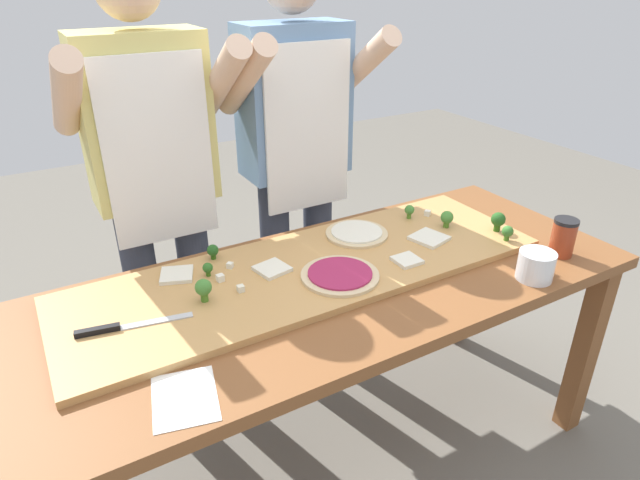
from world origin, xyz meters
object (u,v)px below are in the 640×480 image
Objects in this scene: broccoli_floret_back_right at (447,218)px; pizza_slice_near_right at (177,275)px; broccoli_floret_back_mid at (498,220)px; broccoli_floret_front_mid at (208,268)px; pizza_slice_near_left at (429,238)px; pizza_slice_center at (407,260)px; prep_table at (338,306)px; pizza_whole_white_garlic at (357,233)px; pizza_whole_beet_magenta at (340,275)px; broccoli_floret_center_right at (409,210)px; chefs_knife at (118,327)px; broccoli_floret_back_left at (213,251)px; broccoli_floret_front_right at (508,232)px; flour_cup at (536,267)px; cheese_crumble_c at (427,213)px; cheese_crumble_a at (241,288)px; cheese_crumble_d at (230,265)px; pizza_slice_far_left at (272,269)px; sauce_jar at (563,237)px; recipe_note at (185,398)px; cook_right at (296,148)px; cheese_crumble_b at (220,278)px; cook_left at (155,172)px; broccoli_floret_front_left at (203,288)px.

pizza_slice_near_right is at bearing 171.19° from broccoli_floret_back_right.
broccoli_floret_back_mid reaches higher than broccoli_floret_front_mid.
pizza_slice_near_left and pizza_slice_center have the same top height.
pizza_whole_white_garlic is (0.19, 0.19, 0.13)m from prep_table.
broccoli_floret_center_right is at bearing 27.28° from pizza_whole_beet_magenta.
chefs_knife is 5.94× the size of broccoli_floret_back_left.
pizza_slice_near_right is at bearing 166.39° from broccoli_floret_back_mid.
broccoli_floret_back_right reaches higher than broccoli_floret_front_right.
broccoli_floret_back_right is at bearing 92.31° from flour_cup.
cheese_crumble_c reaches higher than chefs_knife.
cheese_crumble_a reaches higher than pizza_slice_near_left.
broccoli_floret_center_right is 0.71m from cheese_crumble_d.
pizza_slice_far_left is at bearing -51.34° from broccoli_floret_back_left.
broccoli_floret_front_right is (1.25, -0.14, 0.03)m from chefs_knife.
broccoli_floret_back_right is (0.31, -0.11, 0.03)m from pizza_whole_white_garlic.
broccoli_floret_back_right reaches higher than pizza_whole_beet_magenta.
pizza_slice_far_left is 0.19m from broccoli_floret_front_mid.
sauce_jar is (0.50, -0.19, 0.04)m from pizza_slice_center.
pizza_slice_center is 0.62m from broccoli_floret_back_left.
broccoli_floret_back_right is 0.79m from cheese_crumble_d.
broccoli_floret_back_left is 0.74m from broccoli_floret_center_right.
pizza_whole_beet_magenta is at bearing -30.43° from pizza_slice_near_right.
broccoli_floret_front_mid is (-0.18, 0.07, 0.02)m from pizza_slice_far_left.
broccoli_floret_front_right is at bearing -60.13° from broccoli_floret_back_right.
sauce_jar is (1.07, -0.42, 0.02)m from broccoli_floret_front_mid.
chefs_knife is 15.22× the size of cheese_crumble_a.
broccoli_floret_front_right reaches higher than pizza_slice_near_left.
pizza_slice_near_right is at bearing 157.06° from pizza_slice_center.
flour_cup reaches higher than broccoli_floret_front_right.
chefs_knife is at bearing -178.04° from broccoli_floret_back_right.
recipe_note is (-1.09, 0.04, -0.04)m from flour_cup.
pizza_whole_white_garlic is at bearing -86.32° from cook_right.
cheese_crumble_b is (-0.16, 0.02, 0.00)m from pizza_slice_far_left.
cook_left is (-0.76, 0.55, 0.21)m from pizza_slice_near_left.
prep_table is 0.69m from cook_right.
broccoli_floret_front_mid is at bearing -118.38° from broccoli_floret_back_left.
pizza_slice_near_right is at bearing 127.58° from cheese_crumble_a.
flour_cup is at bearing -1.89° from recipe_note.
pizza_slice_far_left is at bearing -173.55° from cheese_crumble_c.
pizza_slice_near_left is 1.00m from recipe_note.
pizza_slice_far_left is at bearing 139.37° from pizza_whole_beet_magenta.
pizza_whole_white_garlic is at bearing 12.42° from broccoli_floret_front_left.
broccoli_floret_front_right is 0.97m from cheese_crumble_b.
recipe_note is at bearing -116.86° from broccoli_floret_front_left.
broccoli_floret_front_mid is 2.25× the size of cheese_crumble_a.
broccoli_floret_back_right is 2.95× the size of cheese_crumble_b.
chefs_knife is at bearing -170.05° from pizza_whole_white_garlic.
pizza_whole_beet_magenta is at bearing 179.11° from broccoli_floret_back_mid.
broccoli_floret_front_right reaches higher than broccoli_floret_front_mid.
pizza_whole_beet_magenta reaches higher than recipe_note.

